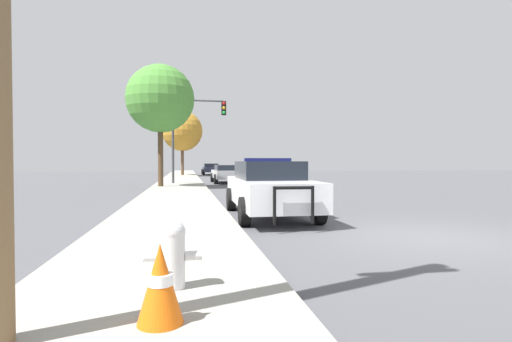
{
  "coord_description": "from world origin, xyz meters",
  "views": [
    {
      "loc": [
        -4.73,
        -7.16,
        1.5
      ],
      "look_at": [
        -1.27,
        12.4,
        1.02
      ],
      "focal_mm": 28.0,
      "sensor_mm": 36.0,
      "label": 1
    }
  ],
  "objects_px": {
    "police_car": "(269,187)",
    "tree_sidewalk_far": "(182,131)",
    "fire_hydrant": "(173,252)",
    "car_background_distant": "(211,169)",
    "traffic_light": "(194,124)",
    "tree_sidewalk_mid": "(160,99)",
    "traffic_cone": "(160,283)",
    "car_background_midblock": "(227,173)"
  },
  "relations": [
    {
      "from": "police_car",
      "to": "tree_sidewalk_far",
      "type": "distance_m",
      "value": 30.89
    },
    {
      "from": "fire_hydrant",
      "to": "tree_sidewalk_far",
      "type": "relative_size",
      "value": 0.11
    },
    {
      "from": "car_background_distant",
      "to": "traffic_light",
      "type": "bearing_deg",
      "value": -97.19
    },
    {
      "from": "tree_sidewalk_mid",
      "to": "traffic_cone",
      "type": "height_order",
      "value": "tree_sidewalk_mid"
    },
    {
      "from": "traffic_light",
      "to": "traffic_cone",
      "type": "xyz_separation_m",
      "value": [
        -0.75,
        -22.37,
        -3.45
      ]
    },
    {
      "from": "police_car",
      "to": "traffic_cone",
      "type": "xyz_separation_m",
      "value": [
        -2.46,
        -7.21,
        -0.33
      ]
    },
    {
      "from": "police_car",
      "to": "car_background_midblock",
      "type": "distance_m",
      "value": 17.18
    },
    {
      "from": "traffic_light",
      "to": "traffic_cone",
      "type": "bearing_deg",
      "value": -91.91
    },
    {
      "from": "tree_sidewalk_far",
      "to": "traffic_cone",
      "type": "height_order",
      "value": "tree_sidewalk_far"
    },
    {
      "from": "car_background_distant",
      "to": "tree_sidewalk_far",
      "type": "bearing_deg",
      "value": -126.38
    },
    {
      "from": "traffic_cone",
      "to": "tree_sidewalk_mid",
      "type": "bearing_deg",
      "value": 93.41
    },
    {
      "from": "traffic_light",
      "to": "tree_sidewalk_mid",
      "type": "distance_m",
      "value": 3.87
    },
    {
      "from": "car_background_distant",
      "to": "traffic_cone",
      "type": "bearing_deg",
      "value": -94.69
    },
    {
      "from": "tree_sidewalk_mid",
      "to": "traffic_cone",
      "type": "relative_size",
      "value": 9.81
    },
    {
      "from": "traffic_light",
      "to": "car_background_midblock",
      "type": "xyz_separation_m",
      "value": [
        2.33,
        2.01,
        -3.23
      ]
    },
    {
      "from": "police_car",
      "to": "tree_sidewalk_far",
      "type": "xyz_separation_m",
      "value": [
        -2.55,
        30.55,
        3.79
      ]
    },
    {
      "from": "police_car",
      "to": "traffic_cone",
      "type": "relative_size",
      "value": 7.46
    },
    {
      "from": "fire_hydrant",
      "to": "traffic_cone",
      "type": "relative_size",
      "value": 1.09
    },
    {
      "from": "car_background_midblock",
      "to": "tree_sidewalk_mid",
      "type": "xyz_separation_m",
      "value": [
        -4.21,
        -5.22,
        4.25
      ]
    },
    {
      "from": "police_car",
      "to": "car_background_midblock",
      "type": "relative_size",
      "value": 1.1
    },
    {
      "from": "traffic_light",
      "to": "tree_sidewalk_mid",
      "type": "height_order",
      "value": "tree_sidewalk_mid"
    },
    {
      "from": "police_car",
      "to": "traffic_light",
      "type": "xyz_separation_m",
      "value": [
        -1.71,
        15.17,
        3.12
      ]
    },
    {
      "from": "police_car",
      "to": "fire_hydrant",
      "type": "distance_m",
      "value": 6.7
    },
    {
      "from": "police_car",
      "to": "car_background_distant",
      "type": "bearing_deg",
      "value": -90.31
    },
    {
      "from": "traffic_light",
      "to": "car_background_midblock",
      "type": "height_order",
      "value": "traffic_light"
    },
    {
      "from": "tree_sidewalk_far",
      "to": "car_background_distant",
      "type": "bearing_deg",
      "value": 54.18
    },
    {
      "from": "fire_hydrant",
      "to": "tree_sidewalk_far",
      "type": "bearing_deg",
      "value": 90.27
    },
    {
      "from": "tree_sidewalk_mid",
      "to": "police_car",
      "type": "bearing_deg",
      "value": -73.25
    },
    {
      "from": "traffic_cone",
      "to": "police_car",
      "type": "bearing_deg",
      "value": 71.18
    },
    {
      "from": "traffic_light",
      "to": "car_background_midblock",
      "type": "distance_m",
      "value": 4.46
    },
    {
      "from": "police_car",
      "to": "fire_hydrant",
      "type": "bearing_deg",
      "value": 69.82
    },
    {
      "from": "fire_hydrant",
      "to": "car_background_midblock",
      "type": "height_order",
      "value": "car_background_midblock"
    },
    {
      "from": "traffic_light",
      "to": "fire_hydrant",
      "type": "bearing_deg",
      "value": -91.79
    },
    {
      "from": "fire_hydrant",
      "to": "car_background_midblock",
      "type": "relative_size",
      "value": 0.16
    },
    {
      "from": "police_car",
      "to": "tree_sidewalk_mid",
      "type": "xyz_separation_m",
      "value": [
        -3.6,
        11.95,
        4.14
      ]
    },
    {
      "from": "tree_sidewalk_mid",
      "to": "tree_sidewalk_far",
      "type": "relative_size",
      "value": 1.03
    },
    {
      "from": "car_background_midblock",
      "to": "tree_sidewalk_far",
      "type": "xyz_separation_m",
      "value": [
        -3.17,
        13.37,
        3.9
      ]
    },
    {
      "from": "tree_sidewalk_mid",
      "to": "fire_hydrant",
      "type": "bearing_deg",
      "value": -86.17
    },
    {
      "from": "tree_sidewalk_mid",
      "to": "tree_sidewalk_far",
      "type": "xyz_separation_m",
      "value": [
        1.04,
        18.6,
        -0.35
      ]
    },
    {
      "from": "police_car",
      "to": "tree_sidewalk_mid",
      "type": "relative_size",
      "value": 0.76
    },
    {
      "from": "traffic_light",
      "to": "police_car",
      "type": "bearing_deg",
      "value": -83.57
    },
    {
      "from": "traffic_cone",
      "to": "traffic_light",
      "type": "bearing_deg",
      "value": 88.09
    }
  ]
}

